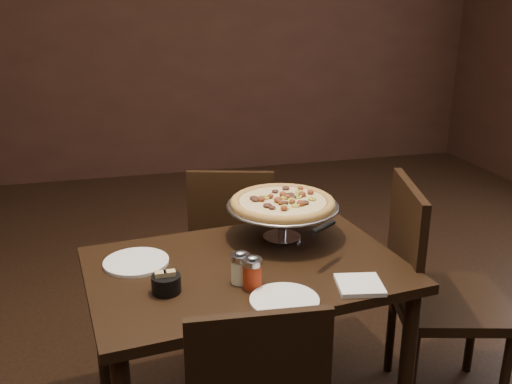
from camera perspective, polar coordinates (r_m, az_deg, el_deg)
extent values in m
cube|color=black|center=(5.28, -9.60, 16.61)|extent=(6.00, 0.02, 2.80)
cube|color=black|center=(2.06, -1.00, -7.75)|extent=(1.18, 0.85, 0.04)
cylinder|color=black|center=(2.21, 14.80, -16.88)|extent=(0.06, 0.06, 0.65)
cylinder|color=black|center=(2.41, -15.12, -13.58)|extent=(0.06, 0.06, 0.65)
cylinder|color=black|center=(2.66, 6.96, -9.78)|extent=(0.06, 0.06, 0.65)
cylinder|color=#ACADB3|center=(2.27, 2.62, -4.52)|extent=(0.15, 0.15, 0.01)
cylinder|color=#ACADB3|center=(2.25, 2.64, -3.04)|extent=(0.03, 0.03, 0.12)
cylinder|color=#ACADB3|center=(2.22, 2.67, -1.55)|extent=(0.11, 0.11, 0.01)
cylinder|color=#98979C|center=(2.22, 2.67, -1.39)|extent=(0.43, 0.43, 0.01)
torus|color=#98979C|center=(2.22, 2.67, -1.37)|extent=(0.44, 0.44, 0.01)
cylinder|color=olive|center=(2.22, 2.67, -1.16)|extent=(0.40, 0.40, 0.01)
torus|color=olive|center=(2.22, 2.67, -1.05)|extent=(0.41, 0.41, 0.03)
cylinder|color=tan|center=(2.21, 2.68, -0.92)|extent=(0.34, 0.34, 0.01)
cylinder|color=#EFECBA|center=(1.92, -1.58, -7.90)|extent=(0.06, 0.06, 0.08)
cylinder|color=#ACADB3|center=(1.90, -1.60, -6.53)|extent=(0.07, 0.07, 0.02)
ellipsoid|color=#ACADB3|center=(1.89, -1.60, -6.07)|extent=(0.04, 0.04, 0.01)
cylinder|color=maroon|center=(1.89, -0.37, -8.41)|extent=(0.06, 0.06, 0.08)
cylinder|color=#ACADB3|center=(1.86, -0.37, -7.00)|extent=(0.07, 0.07, 0.02)
ellipsoid|color=#ACADB3|center=(1.86, -0.37, -6.54)|extent=(0.04, 0.04, 0.01)
cylinder|color=black|center=(1.89, -8.97, -9.06)|extent=(0.10, 0.10, 0.06)
cube|color=tan|center=(1.88, -9.48, -8.75)|extent=(0.04, 0.03, 0.06)
cube|color=tan|center=(1.88, -8.60, -8.66)|extent=(0.04, 0.03, 0.06)
cube|color=white|center=(1.93, 10.32, -9.13)|extent=(0.17, 0.17, 0.02)
cylinder|color=white|center=(2.10, -11.89, -6.86)|extent=(0.23, 0.23, 0.01)
cylinder|color=white|center=(1.82, 2.86, -10.77)|extent=(0.22, 0.22, 0.01)
cone|color=#ACADB3|center=(2.01, 6.73, -3.63)|extent=(0.18, 0.18, 0.00)
cylinder|color=black|center=(2.01, 6.74, -3.54)|extent=(0.12, 0.10, 0.03)
cube|color=black|center=(2.90, -2.22, -5.32)|extent=(0.49, 0.49, 0.04)
cube|color=black|center=(2.64, -2.53, -2.26)|extent=(0.39, 0.14, 0.42)
cylinder|color=black|center=(3.13, 0.97, -7.69)|extent=(0.03, 0.03, 0.39)
cylinder|color=black|center=(3.15, -4.94, -7.60)|extent=(0.03, 0.03, 0.39)
cylinder|color=black|center=(2.85, 0.92, -10.60)|extent=(0.03, 0.03, 0.39)
cylinder|color=black|center=(2.87, -5.63, -10.47)|extent=(0.03, 0.03, 0.39)
cube|color=black|center=(1.60, 0.33, -18.33)|extent=(0.39, 0.06, 0.41)
cube|color=black|center=(2.43, 18.84, -10.40)|extent=(0.54, 0.54, 0.04)
cube|color=black|center=(2.26, 14.74, -4.85)|extent=(0.15, 0.43, 0.46)
cylinder|color=black|center=(2.47, 23.60, -16.90)|extent=(0.04, 0.04, 0.43)
cylinder|color=black|center=(2.75, 20.79, -12.69)|extent=(0.04, 0.04, 0.43)
cylinder|color=black|center=(2.36, 15.25, -17.69)|extent=(0.04, 0.04, 0.43)
cylinder|color=black|center=(2.65, 13.36, -13.15)|extent=(0.04, 0.04, 0.43)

